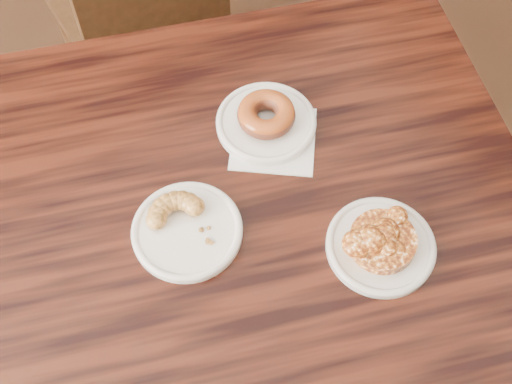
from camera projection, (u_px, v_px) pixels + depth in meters
floor at (284, 241)px, 1.84m from camera, size 5.00×5.00×0.00m
cafe_table at (267, 296)px, 1.36m from camera, size 1.13×1.13×0.75m
chair_far at (134, 8)px, 1.69m from camera, size 0.42×0.42×0.90m
napkin at (273, 139)px, 1.11m from camera, size 0.20×0.20×0.00m
plate_donut at (266, 123)px, 1.11m from camera, size 0.17×0.17×0.01m
plate_cruller at (187, 231)px, 1.01m from camera, size 0.18×0.18×0.01m
plate_fritter at (381, 246)px, 1.00m from camera, size 0.17×0.17×0.01m
glazed_donut at (266, 115)px, 1.09m from camera, size 0.10×0.10×0.04m
apple_fritter at (383, 240)px, 0.98m from camera, size 0.15×0.15×0.03m
cruller_fragment at (186, 225)px, 0.99m from camera, size 0.11×0.11×0.03m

